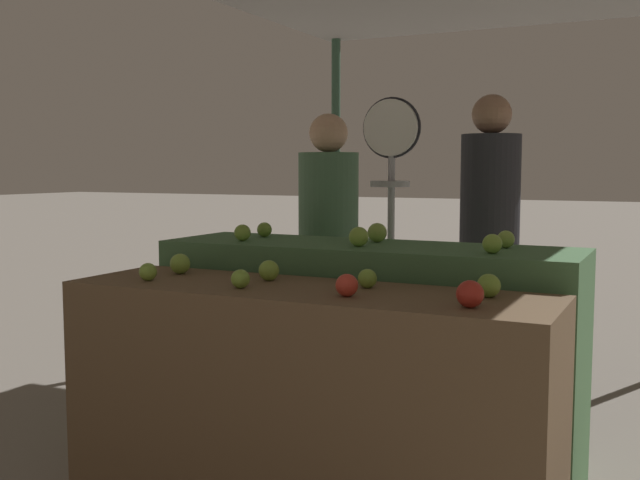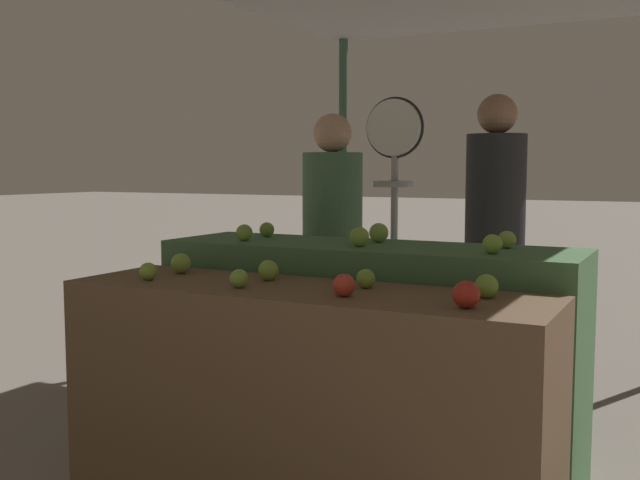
{
  "view_description": "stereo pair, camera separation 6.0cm",
  "coord_description": "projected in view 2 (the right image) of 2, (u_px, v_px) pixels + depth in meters",
  "views": [
    {
      "loc": [
        1.26,
        -2.43,
        1.34
      ],
      "look_at": [
        -0.08,
        0.3,
        1.05
      ],
      "focal_mm": 42.0,
      "sensor_mm": 36.0,
      "label": 1
    },
    {
      "loc": [
        1.31,
        -2.41,
        1.34
      ],
      "look_at": [
        -0.08,
        0.3,
        1.05
      ],
      "focal_mm": 42.0,
      "sensor_mm": 36.0,
      "label": 2
    }
  ],
  "objects": [
    {
      "name": "apple_front_1",
      "position": [
        239.0,
        279.0,
        2.77
      ],
      "size": [
        0.07,
        0.07,
        0.07
      ],
      "primitive_type": "sphere",
      "color": "#7AA338",
      "rests_on": "display_counter_front"
    },
    {
      "name": "apple_back_4",
      "position": [
        379.0,
        233.0,
        3.37
      ],
      "size": [
        0.09,
        0.09,
        0.09
      ],
      "primitive_type": "sphere",
      "color": "#8EB247",
      "rests_on": "display_counter_back"
    },
    {
      "name": "apple_front_4",
      "position": [
        181.0,
        263.0,
        3.15
      ],
      "size": [
        0.09,
        0.09,
        0.09
      ],
      "primitive_type": "sphere",
      "color": "#84AD3D",
      "rests_on": "display_counter_front"
    },
    {
      "name": "display_counter_back",
      "position": [
        367.0,
        356.0,
        3.34
      ],
      "size": [
        1.85,
        0.55,
        1.01
      ],
      "primitive_type": "cube",
      "color": "#4C7A4C",
      "rests_on": "ground_plane"
    },
    {
      "name": "person_vendor_at_scale",
      "position": [
        332.0,
        238.0,
        4.2
      ],
      "size": [
        0.36,
        0.36,
        1.64
      ],
      "rotation": [
        0.0,
        0.0,
        3.08
      ],
      "color": "#2D2D38",
      "rests_on": "ground_plane"
    },
    {
      "name": "apple_back_3",
      "position": [
        267.0,
        230.0,
        3.64
      ],
      "size": [
        0.07,
        0.07,
        0.07
      ],
      "primitive_type": "sphere",
      "color": "#7AA338",
      "rests_on": "display_counter_back"
    },
    {
      "name": "apple_back_2",
      "position": [
        492.0,
        244.0,
        2.92
      ],
      "size": [
        0.08,
        0.08,
        0.08
      ],
      "primitive_type": "sphere",
      "color": "#84AD3D",
      "rests_on": "display_counter_back"
    },
    {
      "name": "apple_back_1",
      "position": [
        359.0,
        237.0,
        3.19
      ],
      "size": [
        0.08,
        0.08,
        0.08
      ],
      "primitive_type": "sphere",
      "color": "#84AD3D",
      "rests_on": "display_counter_back"
    },
    {
      "name": "apple_front_5",
      "position": [
        268.0,
        270.0,
        2.95
      ],
      "size": [
        0.08,
        0.08,
        0.08
      ],
      "primitive_type": "sphere",
      "color": "#84AD3D",
      "rests_on": "display_counter_front"
    },
    {
      "name": "apple_front_7",
      "position": [
        486.0,
        286.0,
        2.55
      ],
      "size": [
        0.08,
        0.08,
        0.08
      ],
      "primitive_type": "sphere",
      "color": "#7AA338",
      "rests_on": "display_counter_front"
    },
    {
      "name": "produce_scale",
      "position": [
        394.0,
        186.0,
        3.79
      ],
      "size": [
        0.31,
        0.2,
        1.7
      ],
      "color": "#99999E",
      "rests_on": "ground_plane"
    },
    {
      "name": "apple_front_0",
      "position": [
        148.0,
        271.0,
        2.96
      ],
      "size": [
        0.07,
        0.07,
        0.07
      ],
      "primitive_type": "sphere",
      "color": "#84AD3D",
      "rests_on": "display_counter_front"
    },
    {
      "name": "apple_front_3",
      "position": [
        466.0,
        295.0,
        2.36
      ],
      "size": [
        0.09,
        0.09,
        0.09
      ],
      "primitive_type": "sphere",
      "color": "#AD281E",
      "rests_on": "display_counter_front"
    },
    {
      "name": "apple_front_6",
      "position": [
        366.0,
        279.0,
        2.76
      ],
      "size": [
        0.07,
        0.07,
        0.07
      ],
      "primitive_type": "sphere",
      "color": "#7AA338",
      "rests_on": "display_counter_front"
    },
    {
      "name": "apple_front_2",
      "position": [
        344.0,
        285.0,
        2.58
      ],
      "size": [
        0.08,
        0.08,
        0.08
      ],
      "primitive_type": "sphere",
      "color": "red",
      "rests_on": "display_counter_front"
    },
    {
      "name": "display_counter_front",
      "position": [
        303.0,
        406.0,
        2.81
      ],
      "size": [
        1.85,
        0.55,
        0.9
      ],
      "primitive_type": "cube",
      "color": "brown",
      "rests_on": "ground_plane"
    },
    {
      "name": "apple_back_5",
      "position": [
        507.0,
        240.0,
        3.12
      ],
      "size": [
        0.07,
        0.07,
        0.07
      ],
      "primitive_type": "sphere",
      "color": "#8EB247",
      "rests_on": "display_counter_back"
    },
    {
      "name": "person_customer_left",
      "position": [
        495.0,
        221.0,
        4.43
      ],
      "size": [
        0.46,
        0.46,
        1.77
      ],
      "rotation": [
        0.0,
        0.0,
        3.52
      ],
      "color": "#2D2D38",
      "rests_on": "ground_plane"
    },
    {
      "name": "apple_back_0",
      "position": [
        244.0,
        233.0,
        3.45
      ],
      "size": [
        0.08,
        0.08,
        0.08
      ],
      "primitive_type": "sphere",
      "color": "#84AD3D",
      "rests_on": "display_counter_back"
    }
  ]
}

